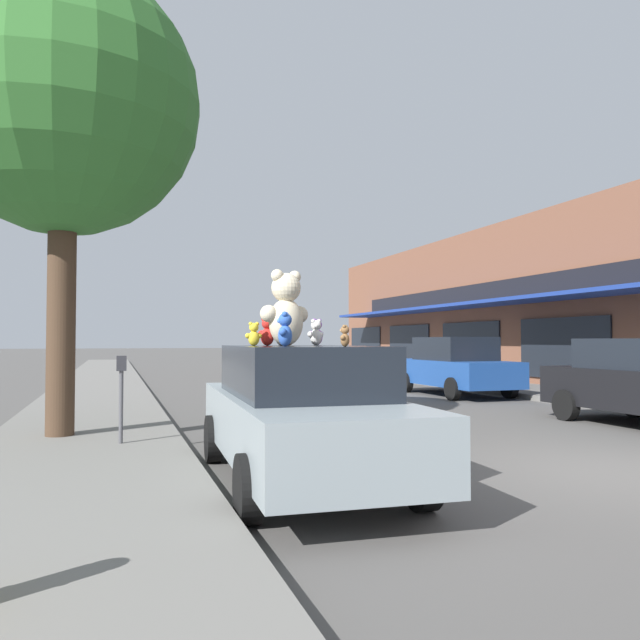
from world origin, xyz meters
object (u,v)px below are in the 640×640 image
teddy_bear_purple (317,332)px  parking_meter (121,387)px  teddy_bear_red (267,332)px  parked_car_far_right (455,366)px  plush_art_car (301,411)px  teddy_bear_brown (345,336)px  teddy_bear_giant (286,309)px  teddy_bear_yellow (254,334)px  street_tree (64,103)px  teddy_bear_blue (285,330)px  teddy_bear_white (316,333)px  teddy_bear_black (281,335)px  teddy_bear_orange (289,332)px

teddy_bear_purple → parking_meter: size_ratio=0.28×
teddy_bear_red → parked_car_far_right: teddy_bear_red is taller
plush_art_car → teddy_bear_brown: (0.16, -1.05, 0.87)m
teddy_bear_giant → teddy_bear_yellow: bearing=-30.6°
teddy_bear_giant → street_tree: bearing=-69.8°
teddy_bear_brown → parked_car_far_right: (7.55, 10.67, -0.82)m
teddy_bear_yellow → street_tree: size_ratio=0.04×
teddy_bear_blue → teddy_bear_white: bearing=172.7°
parking_meter → teddy_bear_yellow: bearing=-55.5°
plush_art_car → teddy_bear_red: 1.10m
teddy_bear_giant → teddy_bear_yellow: size_ratio=3.20×
teddy_bear_brown → teddy_bear_red: 1.63m
teddy_bear_blue → parking_meter: size_ratio=0.30×
teddy_bear_blue → teddy_bear_black: bearing=-169.9°
teddy_bear_blue → teddy_bear_brown: size_ratio=1.68×
teddy_bear_black → parked_car_far_right: bearing=-121.3°
teddy_bear_yellow → parking_meter: teddy_bear_yellow is taller
teddy_bear_purple → parked_car_far_right: size_ratio=0.08×
street_tree → parking_meter: bearing=-50.4°
teddy_bear_black → teddy_bear_orange: 0.26m
street_tree → teddy_bear_black: bearing=-43.6°
teddy_bear_giant → teddy_bear_orange: bearing=-131.3°
teddy_bear_black → teddy_bear_orange: bearing=108.1°
teddy_bear_giant → teddy_bear_red: 0.39m
teddy_bear_red → parked_car_far_right: size_ratio=0.08×
teddy_bear_black → parking_meter: (-1.97, 1.64, -0.76)m
teddy_bear_giant → teddy_bear_brown: (0.26, -1.35, -0.34)m
teddy_bear_yellow → teddy_bear_black: (0.48, 0.52, 0.00)m
teddy_bear_purple → teddy_bear_red: size_ratio=1.01×
parked_car_far_right → street_tree: bearing=-150.5°
teddy_bear_black → teddy_bear_blue: bearing=87.1°
plush_art_car → teddy_bear_yellow: teddy_bear_yellow is taller
teddy_bear_brown → teddy_bear_red: (-0.43, 1.57, 0.06)m
plush_art_car → parked_car_far_right: parked_car_far_right is taller
teddy_bear_red → parked_car_far_right: 12.14m
teddy_bear_orange → teddy_bear_blue: bearing=132.2°
teddy_bear_red → teddy_bear_white: bearing=-114.6°
teddy_bear_yellow → parked_car_far_right: size_ratio=0.06×
plush_art_car → teddy_bear_purple: 1.48m
teddy_bear_white → teddy_bear_red: teddy_bear_red is taller
teddy_bear_yellow → plush_art_car: bearing=136.2°
teddy_bear_purple → parked_car_far_right: teddy_bear_purple is taller
teddy_bear_purple → parked_car_far_right: bearing=-158.2°
teddy_bear_red → street_tree: size_ratio=0.05×
teddy_bear_brown → parked_car_far_right: 13.09m
street_tree → teddy_bear_brown: bearing=-57.1°
teddy_bear_black → plush_art_car: bearing=100.2°
plush_art_car → teddy_bear_black: bearing=92.7°
teddy_bear_yellow → street_tree: bearing=-59.5°
teddy_bear_yellow → teddy_bear_red: bearing=-150.6°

